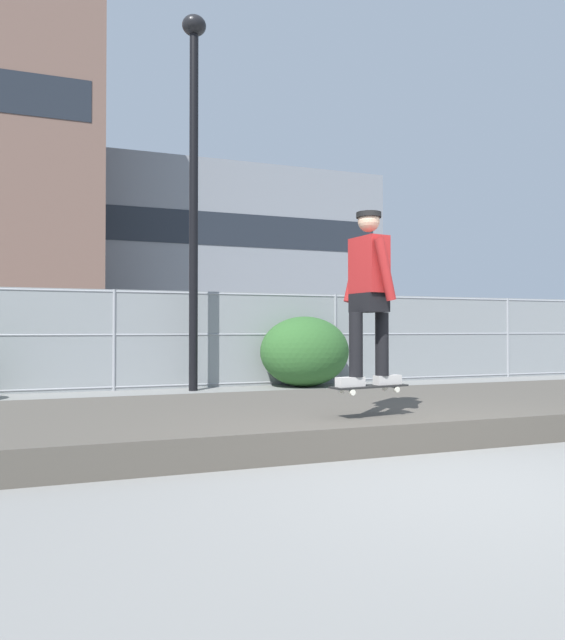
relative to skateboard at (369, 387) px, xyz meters
The scene contains 9 objects.
ground_plane 1.49m from the skateboard, 85.61° to the right, with size 120.00×120.00×0.00m, color slate.
gravel_berm 1.15m from the skateboard, 84.32° to the left, with size 14.40×3.00×0.28m, color #4C473F.
skateboard is the anchor object (origin of this frame).
skater 0.96m from the skateboard, 82.87° to the right, with size 0.73×0.61×1.68m.
chain_fence 5.88m from the skateboard, 88.97° to the left, with size 22.19×0.06×1.85m.
street_lamp 6.58m from the skateboard, 97.85° to the left, with size 0.44×0.44×6.90m.
parked_car_near 9.27m from the skateboard, 103.56° to the left, with size 4.42×1.98×1.66m.
office_block 43.73m from the skateboard, 78.61° to the left, with size 24.09×12.08×14.02m.
shrub_right 5.58m from the skateboard, 74.98° to the left, with size 1.77×1.45×1.37m.
Camera 1 is at (-2.63, -3.39, 1.12)m, focal length 31.30 mm.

